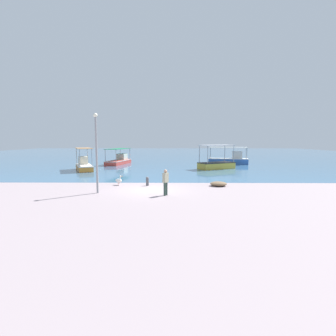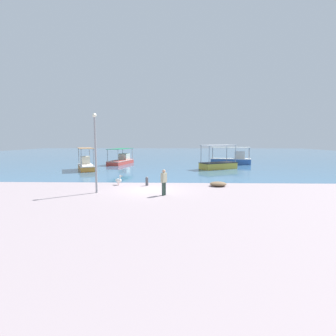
{
  "view_description": "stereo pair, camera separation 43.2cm",
  "coord_description": "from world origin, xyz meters",
  "px_view_note": "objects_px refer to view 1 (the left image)",
  "views": [
    {
      "loc": [
        1.5,
        -18.67,
        3.58
      ],
      "look_at": [
        1.24,
        3.64,
        1.18
      ],
      "focal_mm": 28.0,
      "sensor_mm": 36.0,
      "label": 1
    },
    {
      "loc": [
        1.94,
        -18.66,
        3.58
      ],
      "look_at": [
        1.24,
        3.64,
        1.18
      ],
      "focal_mm": 28.0,
      "sensor_mm": 36.0,
      "label": 2
    }
  ],
  "objects_px": {
    "fishing_boat_near_left": "(84,165)",
    "lamp_post": "(96,148)",
    "fishing_boat_far_right": "(119,160)",
    "fishing_boat_center": "(229,159)",
    "net_pile": "(218,184)",
    "fishing_boat_near_right": "(216,164)",
    "pelican": "(119,180)",
    "fisherman_standing": "(166,182)",
    "mooring_bollard": "(147,181)"
  },
  "relations": [
    {
      "from": "mooring_bollard",
      "to": "lamp_post",
      "type": "bearing_deg",
      "value": -137.38
    },
    {
      "from": "fishing_boat_far_right",
      "to": "net_pile",
      "type": "distance_m",
      "value": 21.79
    },
    {
      "from": "fishing_boat_far_right",
      "to": "pelican",
      "type": "bearing_deg",
      "value": -78.83
    },
    {
      "from": "fishing_boat_far_right",
      "to": "fishing_boat_center",
      "type": "height_order",
      "value": "fishing_boat_center"
    },
    {
      "from": "lamp_post",
      "to": "fisherman_standing",
      "type": "distance_m",
      "value": 5.14
    },
    {
      "from": "fishing_boat_near_right",
      "to": "pelican",
      "type": "xyz_separation_m",
      "value": [
        -9.82,
        -12.04,
        -0.21
      ]
    },
    {
      "from": "fishing_boat_near_right",
      "to": "net_pile",
      "type": "bearing_deg",
      "value": -99.02
    },
    {
      "from": "fishing_boat_near_left",
      "to": "fisherman_standing",
      "type": "distance_m",
      "value": 17.22
    },
    {
      "from": "net_pile",
      "to": "fishing_boat_near_left",
      "type": "bearing_deg",
      "value": 143.03
    },
    {
      "from": "fishing_boat_far_right",
      "to": "lamp_post",
      "type": "height_order",
      "value": "lamp_post"
    },
    {
      "from": "lamp_post",
      "to": "fisherman_standing",
      "type": "relative_size",
      "value": 3.16
    },
    {
      "from": "fisherman_standing",
      "to": "lamp_post",
      "type": "bearing_deg",
      "value": 171.15
    },
    {
      "from": "fishing_boat_near_left",
      "to": "fishing_boat_center",
      "type": "bearing_deg",
      "value": 23.14
    },
    {
      "from": "fishing_boat_near_left",
      "to": "pelican",
      "type": "height_order",
      "value": "fishing_boat_near_left"
    },
    {
      "from": "fisherman_standing",
      "to": "net_pile",
      "type": "height_order",
      "value": "fisherman_standing"
    },
    {
      "from": "lamp_post",
      "to": "mooring_bollard",
      "type": "relative_size",
      "value": 7.54
    },
    {
      "from": "fishing_boat_center",
      "to": "fishing_boat_near_right",
      "type": "relative_size",
      "value": 1.2
    },
    {
      "from": "fishing_boat_center",
      "to": "mooring_bollard",
      "type": "distance_m",
      "value": 21.35
    },
    {
      "from": "fishing_boat_center",
      "to": "net_pile",
      "type": "height_order",
      "value": "fishing_boat_center"
    },
    {
      "from": "pelican",
      "to": "lamp_post",
      "type": "distance_m",
      "value": 4.17
    },
    {
      "from": "fishing_boat_near_left",
      "to": "fishing_boat_center",
      "type": "relative_size",
      "value": 0.83
    },
    {
      "from": "pelican",
      "to": "net_pile",
      "type": "bearing_deg",
      "value": -2.67
    },
    {
      "from": "lamp_post",
      "to": "net_pile",
      "type": "xyz_separation_m",
      "value": [
        8.68,
        2.75,
        -2.85
      ]
    },
    {
      "from": "mooring_bollard",
      "to": "fisherman_standing",
      "type": "bearing_deg",
      "value": -67.19
    },
    {
      "from": "pelican",
      "to": "net_pile",
      "type": "xyz_separation_m",
      "value": [
        7.85,
        -0.37,
        -0.2
      ]
    },
    {
      "from": "fishing_boat_near_right",
      "to": "net_pile",
      "type": "height_order",
      "value": "fishing_boat_near_right"
    },
    {
      "from": "fishing_boat_center",
      "to": "mooring_bollard",
      "type": "bearing_deg",
      "value": -119.57
    },
    {
      "from": "fishing_boat_center",
      "to": "mooring_bollard",
      "type": "xyz_separation_m",
      "value": [
        -10.54,
        -18.57,
        -0.32
      ]
    },
    {
      "from": "fishing_boat_center",
      "to": "fishing_boat_far_right",
      "type": "bearing_deg",
      "value": -179.47
    },
    {
      "from": "fishing_boat_center",
      "to": "pelican",
      "type": "height_order",
      "value": "fishing_boat_center"
    },
    {
      "from": "fishing_boat_near_right",
      "to": "net_pile",
      "type": "relative_size",
      "value": 3.84
    },
    {
      "from": "fishing_boat_far_right",
      "to": "fishing_boat_near_right",
      "type": "bearing_deg",
      "value": -24.58
    },
    {
      "from": "fishing_boat_near_right",
      "to": "fisherman_standing",
      "type": "relative_size",
      "value": 2.93
    },
    {
      "from": "pelican",
      "to": "net_pile",
      "type": "distance_m",
      "value": 7.86
    },
    {
      "from": "fishing_boat_center",
      "to": "net_pile",
      "type": "bearing_deg",
      "value": -104.9
    },
    {
      "from": "fishing_boat_near_left",
      "to": "mooring_bollard",
      "type": "relative_size",
      "value": 6.97
    },
    {
      "from": "fishing_boat_near_right",
      "to": "net_pile",
      "type": "xyz_separation_m",
      "value": [
        -1.97,
        -12.4,
        -0.4
      ]
    },
    {
      "from": "fishing_boat_near_left",
      "to": "mooring_bollard",
      "type": "xyz_separation_m",
      "value": [
        8.47,
        -10.44,
        -0.23
      ]
    },
    {
      "from": "fisherman_standing",
      "to": "net_pile",
      "type": "bearing_deg",
      "value": 40.57
    },
    {
      "from": "fishing_boat_near_left",
      "to": "fisherman_standing",
      "type": "relative_size",
      "value": 2.92
    },
    {
      "from": "fishing_boat_far_right",
      "to": "net_pile",
      "type": "xyz_separation_m",
      "value": [
        11.44,
        -18.54,
        -0.4
      ]
    },
    {
      "from": "fishing_boat_near_left",
      "to": "fishing_boat_center",
      "type": "height_order",
      "value": "fishing_boat_near_left"
    },
    {
      "from": "fishing_boat_near_left",
      "to": "lamp_post",
      "type": "xyz_separation_m",
      "value": [
        5.35,
        -13.31,
        2.41
      ]
    },
    {
      "from": "fishing_boat_near_left",
      "to": "mooring_bollard",
      "type": "bearing_deg",
      "value": -50.95
    },
    {
      "from": "fishing_boat_near_left",
      "to": "net_pile",
      "type": "bearing_deg",
      "value": -36.97
    },
    {
      "from": "fishing_boat_near_right",
      "to": "pelican",
      "type": "distance_m",
      "value": 15.54
    },
    {
      "from": "lamp_post",
      "to": "fishing_boat_far_right",
      "type": "bearing_deg",
      "value": 97.39
    },
    {
      "from": "fishing_boat_far_right",
      "to": "pelican",
      "type": "height_order",
      "value": "fishing_boat_far_right"
    },
    {
      "from": "fishing_boat_center",
      "to": "lamp_post",
      "type": "distance_m",
      "value": 25.52
    },
    {
      "from": "fishing_boat_center",
      "to": "net_pile",
      "type": "distance_m",
      "value": 19.35
    }
  ]
}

